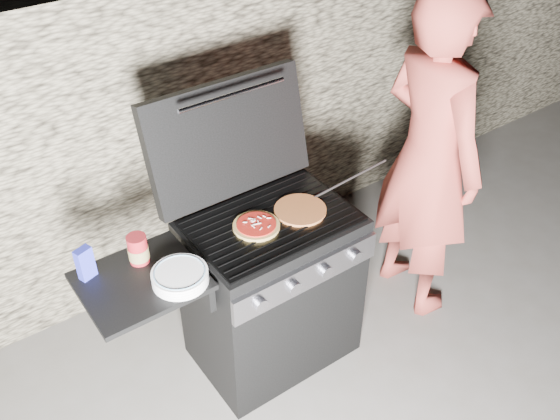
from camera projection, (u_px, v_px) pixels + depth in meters
ground at (273, 348)px, 3.47m from camera, size 50.00×50.00×0.00m
stone_wall at (168, 130)px, 3.61m from camera, size 8.00×0.35×1.80m
gas_grill at (231, 311)px, 3.08m from camera, size 1.34×0.79×0.91m
pizza_topped at (256, 225)px, 2.87m from camera, size 0.22×0.22×0.02m
pizza_plain at (300, 210)px, 2.97m from camera, size 0.30×0.30×0.01m
sauce_jar at (138, 249)px, 2.67m from camera, size 0.10×0.10×0.14m
blue_carton at (85, 263)px, 2.58m from camera, size 0.08×0.06×0.15m
plate_stack at (180, 277)px, 2.59m from camera, size 0.27×0.27×0.05m
person at (429, 159)px, 3.28m from camera, size 0.50×0.72×1.89m
tongs at (349, 179)px, 3.11m from camera, size 0.45×0.05×0.09m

